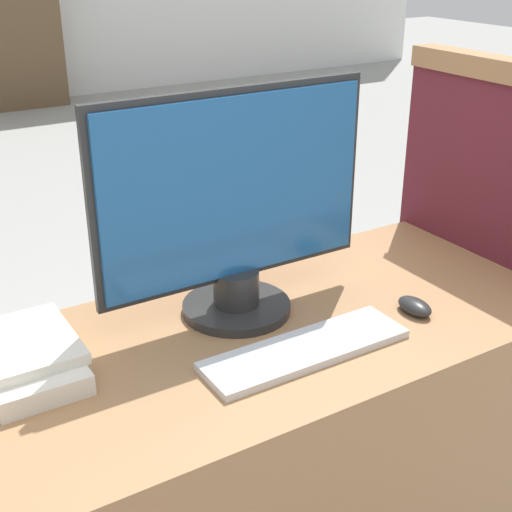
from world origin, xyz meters
TOP-DOWN VIEW (x-y plane):
  - desk at (0.00, 0.30)m, footprint 1.43×0.59m
  - carrel_divider at (0.74, 0.31)m, footprint 0.07×0.61m
  - monitor at (0.05, 0.39)m, footprint 0.60×0.23m
  - keyboard at (0.08, 0.18)m, footprint 0.42×0.12m
  - mouse at (0.37, 0.19)m, footprint 0.05×0.09m
  - book_stack at (-0.38, 0.40)m, footprint 0.17×0.28m

SIDE VIEW (x-z plane):
  - desk at x=0.00m, z-range 0.00..0.77m
  - carrel_divider at x=0.74m, z-range 0.01..1.25m
  - keyboard at x=0.08m, z-range 0.77..0.78m
  - mouse at x=0.37m, z-range 0.77..0.80m
  - book_stack at x=-0.38m, z-range 0.77..0.83m
  - monitor at x=0.05m, z-range 0.77..1.24m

